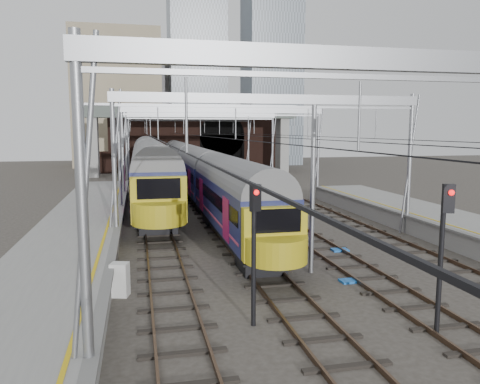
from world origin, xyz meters
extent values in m
plane|color=#38332D|center=(0.00, 0.00, 0.00)|extent=(160.00, 160.00, 0.00)
cube|color=gray|center=(-10.20, 2.50, 0.55)|extent=(4.20, 55.00, 1.10)
cube|color=slate|center=(-8.15, 2.50, 1.05)|extent=(0.35, 55.00, 0.12)
cube|color=gold|center=(-8.65, 2.50, 1.11)|extent=(0.12, 55.00, 0.01)
cube|color=#4C3828|center=(-6.72, 15.00, 0.09)|extent=(0.08, 80.00, 0.16)
cube|color=#4C3828|center=(-5.28, 15.00, 0.09)|extent=(0.08, 80.00, 0.16)
cube|color=black|center=(-6.00, 15.00, 0.01)|extent=(2.40, 80.00, 0.14)
cube|color=#4C3828|center=(-2.72, 15.00, 0.09)|extent=(0.08, 80.00, 0.16)
cube|color=#4C3828|center=(-1.28, 15.00, 0.09)|extent=(0.08, 80.00, 0.16)
cube|color=black|center=(-2.00, 15.00, 0.01)|extent=(2.40, 80.00, 0.14)
cube|color=#4C3828|center=(1.28, 15.00, 0.09)|extent=(0.08, 80.00, 0.16)
cube|color=#4C3828|center=(2.72, 15.00, 0.09)|extent=(0.08, 80.00, 0.16)
cube|color=black|center=(2.00, 15.00, 0.01)|extent=(2.40, 80.00, 0.14)
cube|color=#4C3828|center=(5.28, 15.00, 0.09)|extent=(0.08, 80.00, 0.16)
cube|color=#4C3828|center=(6.72, 15.00, 0.09)|extent=(0.08, 80.00, 0.16)
cube|color=black|center=(6.00, 15.00, 0.01)|extent=(2.40, 80.00, 0.14)
cylinder|color=gray|center=(-8.20, -6.00, 4.00)|extent=(0.24, 0.24, 8.00)
cube|color=gray|center=(0.00, -6.00, 7.60)|extent=(16.80, 0.28, 0.50)
cylinder|color=gray|center=(-8.20, 8.00, 4.00)|extent=(0.24, 0.24, 8.00)
cylinder|color=gray|center=(8.20, 8.00, 4.00)|extent=(0.24, 0.24, 8.00)
cube|color=gray|center=(0.00, 8.00, 7.60)|extent=(16.80, 0.28, 0.50)
cylinder|color=gray|center=(-8.20, 22.00, 4.00)|extent=(0.24, 0.24, 8.00)
cylinder|color=gray|center=(8.20, 22.00, 4.00)|extent=(0.24, 0.24, 8.00)
cube|color=gray|center=(0.00, 22.00, 7.60)|extent=(16.80, 0.28, 0.50)
cylinder|color=gray|center=(-8.20, 36.00, 4.00)|extent=(0.24, 0.24, 8.00)
cylinder|color=gray|center=(8.20, 36.00, 4.00)|extent=(0.24, 0.24, 8.00)
cube|color=gray|center=(0.00, 36.00, 7.60)|extent=(16.80, 0.28, 0.50)
cylinder|color=gray|center=(-8.20, 48.00, 4.00)|extent=(0.24, 0.24, 8.00)
cylinder|color=gray|center=(8.20, 48.00, 4.00)|extent=(0.24, 0.24, 8.00)
cube|color=gray|center=(0.00, 48.00, 7.60)|extent=(16.80, 0.28, 0.50)
cube|color=black|center=(-6.00, 15.00, 5.50)|extent=(0.03, 80.00, 0.03)
cube|color=black|center=(-2.00, 15.00, 5.50)|extent=(0.03, 80.00, 0.03)
cube|color=black|center=(2.00, 15.00, 5.50)|extent=(0.03, 80.00, 0.03)
cube|color=black|center=(6.00, 15.00, 5.50)|extent=(0.03, 80.00, 0.03)
cube|color=black|center=(2.00, 52.00, 4.50)|extent=(26.00, 2.00, 9.00)
cube|color=black|center=(5.00, 50.98, 2.60)|extent=(6.50, 0.10, 5.20)
cylinder|color=black|center=(5.00, 50.98, 5.20)|extent=(6.50, 0.10, 6.50)
cube|color=black|center=(-10.00, 51.00, 1.50)|extent=(6.00, 1.50, 3.00)
cube|color=gray|center=(-12.50, 46.00, 4.10)|extent=(1.20, 2.50, 8.20)
cube|color=gray|center=(12.50, 46.00, 4.10)|extent=(1.20, 2.50, 8.20)
cube|color=#525D56|center=(0.00, 46.00, 8.20)|extent=(28.00, 3.00, 1.40)
cube|color=gray|center=(0.00, 46.00, 9.10)|extent=(28.00, 3.00, 0.30)
cube|color=tan|center=(-10.00, 66.00, 11.00)|extent=(14.00, 12.00, 22.00)
cube|color=#4C5660|center=(4.00, 72.00, 16.00)|extent=(10.00, 10.00, 32.00)
cube|color=gray|center=(-2.00, 80.00, 9.00)|extent=(18.00, 14.00, 18.00)
cube|color=black|center=(-2.00, 30.60, 0.35)|extent=(2.01, 59.56, 0.70)
cube|color=#15154A|center=(-2.00, 30.60, 2.14)|extent=(2.55, 59.56, 2.28)
cylinder|color=slate|center=(-2.00, 30.60, 3.28)|extent=(2.50, 59.06, 2.50)
cube|color=black|center=(-2.00, 30.60, 2.50)|extent=(2.57, 58.36, 0.68)
cube|color=#C33D5F|center=(-2.00, 30.60, 1.50)|extent=(2.57, 58.56, 0.11)
cube|color=gold|center=(-2.00, 0.67, 2.04)|extent=(2.50, 0.60, 2.08)
cube|color=black|center=(-2.00, 0.50, 2.60)|extent=(1.91, 0.08, 0.91)
cube|color=black|center=(-6.00, 26.68, 0.35)|extent=(2.40, 35.26, 0.70)
cube|color=#15154A|center=(-6.00, 26.68, 2.36)|extent=(3.05, 35.26, 2.72)
cylinder|color=slate|center=(-6.00, 26.68, 3.72)|extent=(2.99, 34.76, 2.99)
cube|color=black|center=(-6.00, 26.68, 2.80)|extent=(3.07, 34.06, 0.82)
cube|color=#C33D5F|center=(-6.00, 26.68, 1.60)|extent=(3.07, 34.26, 0.13)
cube|color=gold|center=(-6.00, 8.90, 2.26)|extent=(2.99, 0.60, 2.52)
cube|color=black|center=(-6.00, 8.73, 2.91)|extent=(2.29, 0.08, 1.09)
cylinder|color=black|center=(-3.69, -2.74, 2.14)|extent=(0.14, 0.14, 4.28)
cube|color=black|center=(-3.69, -2.92, 4.01)|extent=(0.36, 0.29, 0.80)
sphere|color=red|center=(-3.69, -3.04, 4.19)|extent=(0.16, 0.16, 0.16)
cylinder|color=black|center=(1.43, -4.52, 2.18)|extent=(0.15, 0.15, 4.36)
cube|color=black|center=(1.43, -4.70, 4.09)|extent=(0.36, 0.27, 0.82)
sphere|color=red|center=(1.43, -4.82, 4.27)|extent=(0.16, 0.16, 0.16)
cube|color=silver|center=(-7.80, 0.79, 0.61)|extent=(0.73, 0.66, 1.23)
cube|color=blue|center=(1.03, 0.47, 0.04)|extent=(0.76, 0.55, 0.09)
cube|color=blue|center=(-2.14, 2.97, 0.05)|extent=(0.91, 0.71, 0.10)
cube|color=blue|center=(2.68, 5.03, 0.05)|extent=(0.82, 0.60, 0.09)
camera|label=1|loc=(-7.04, -16.10, 6.00)|focal=35.00mm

